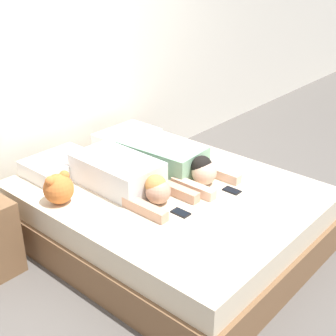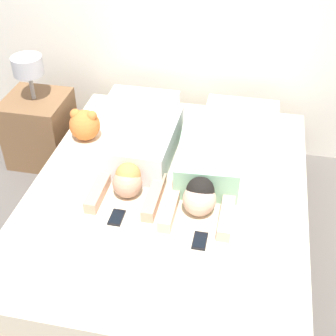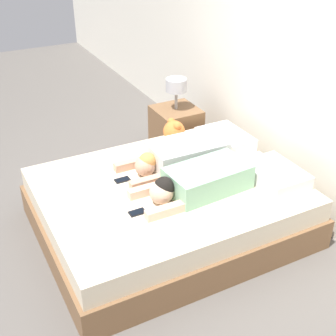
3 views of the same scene
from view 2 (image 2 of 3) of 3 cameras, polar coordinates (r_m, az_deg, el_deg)
ground_plane at (r=3.06m, az=0.00°, el=-8.83°), size 12.00×12.00×0.00m
bed at (r=2.90m, az=0.00°, el=-5.87°), size 1.66×2.06×0.44m
pillow_head_left at (r=3.41m, az=-3.29°, el=7.48°), size 0.50×0.37×0.12m
pillow_head_right at (r=3.32m, az=8.92°, el=6.13°), size 0.50×0.37×0.12m
person_left at (r=2.90m, az=-3.26°, el=2.39°), size 0.39×0.93×0.21m
person_right at (r=2.78m, az=4.83°, el=0.48°), size 0.41×0.94×0.21m
cell_phone_left at (r=2.58m, az=-6.28°, el=-6.00°), size 0.07×0.12×0.01m
cell_phone_right at (r=2.44m, az=3.90°, el=-8.83°), size 0.07×0.12×0.01m
plush_toy at (r=3.16m, az=-10.13°, el=5.27°), size 0.21×0.21×0.22m
nightstand at (r=3.71m, az=-15.39°, el=4.99°), size 0.45×0.45×0.86m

